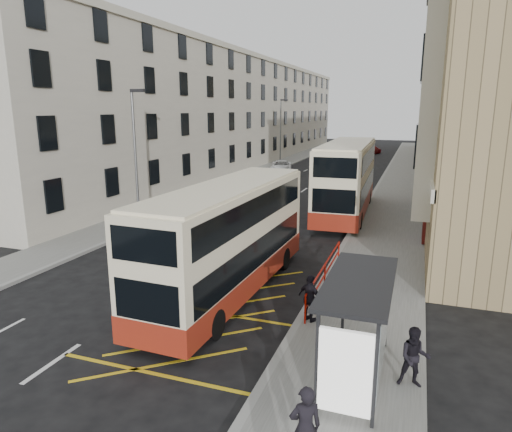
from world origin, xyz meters
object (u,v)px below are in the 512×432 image
at_px(pedestrian_mid, 415,357).
at_px(pedestrian_far, 310,298).
at_px(pedestrian_near, 305,428).
at_px(white_van, 281,167).
at_px(car_silver, 329,153).
at_px(bus_shelter, 362,313).
at_px(double_decker_rear, 347,178).
at_px(street_lamp_near, 136,151).
at_px(street_lamp_far, 281,130).
at_px(double_decker_front, 229,239).
at_px(car_red, 372,150).
at_px(car_dark, 332,145).

relative_size(pedestrian_mid, pedestrian_far, 0.99).
height_order(pedestrian_near, white_van, pedestrian_near).
bearing_deg(car_silver, bus_shelter, -66.32).
bearing_deg(pedestrian_mid, double_decker_rear, 96.47).
height_order(street_lamp_near, street_lamp_far, same).
bearing_deg(double_decker_front, pedestrian_far, -22.10).
xyz_separation_m(pedestrian_mid, pedestrian_far, (-3.30, 2.70, 0.01)).
xyz_separation_m(double_decker_front, double_decker_rear, (2.15, 15.20, 0.30)).
distance_m(street_lamp_near, car_red, 53.00).
bearing_deg(street_lamp_near, street_lamp_far, 90.00).
xyz_separation_m(car_silver, car_red, (5.01, 9.65, -0.13)).
bearing_deg(double_decker_rear, bus_shelter, -82.39).
xyz_separation_m(pedestrian_mid, car_red, (-7.43, 64.11, -0.28)).
bearing_deg(pedestrian_far, double_decker_rear, -56.85).
bearing_deg(bus_shelter, street_lamp_far, 109.12).
distance_m(street_lamp_near, pedestrian_mid, 20.31).
relative_size(pedestrian_near, car_red, 0.39).
height_order(double_decker_front, car_red, double_decker_front).
xyz_separation_m(double_decker_front, car_red, (-0.57, 59.82, -1.52)).
bearing_deg(double_decker_rear, car_dark, 99.34).
distance_m(street_lamp_near, double_decker_front, 12.17).
bearing_deg(car_red, pedestrian_near, 109.59).
relative_size(double_decker_front, pedestrian_near, 6.12).
height_order(street_lamp_far, car_red, street_lamp_far).
bearing_deg(pedestrian_near, bus_shelter, -130.16).
bearing_deg(bus_shelter, pedestrian_mid, 18.40).
xyz_separation_m(street_lamp_near, double_decker_rear, (11.29, 7.54, -2.15)).
bearing_deg(car_dark, pedestrian_near, -86.71).
bearing_deg(pedestrian_mid, pedestrian_near, -125.82).
height_order(double_decker_front, pedestrian_near, double_decker_front).
distance_m(street_lamp_far, white_van, 5.50).
distance_m(pedestrian_mid, pedestrian_far, 4.26).
relative_size(pedestrian_far, white_van, 0.33).
bearing_deg(pedestrian_far, car_dark, -51.87).
xyz_separation_m(bus_shelter, pedestrian_near, (-0.65, -3.14, -1.10)).
bearing_deg(street_lamp_near, white_van, 87.50).
height_order(double_decker_front, white_van, double_decker_front).
distance_m(double_decker_rear, pedestrian_far, 16.92).
xyz_separation_m(street_lamp_near, pedestrian_near, (14.04, -15.53, -3.60)).
bearing_deg(street_lamp_far, car_red, 68.86).
xyz_separation_m(bus_shelter, car_red, (-6.13, 64.55, -1.47)).
distance_m(bus_shelter, car_silver, 56.03).
xyz_separation_m(double_decker_rear, pedestrian_far, (1.41, -16.80, -1.53)).
xyz_separation_m(pedestrian_far, car_red, (-4.13, 61.41, -0.29)).
bearing_deg(pedestrian_far, pedestrian_mid, 169.06).
distance_m(bus_shelter, double_decker_rear, 20.22).
xyz_separation_m(street_lamp_far, pedestrian_far, (12.70, -39.26, -3.68)).
distance_m(street_lamp_near, car_silver, 42.83).
xyz_separation_m(bus_shelter, car_silver, (-11.14, 54.90, -1.34)).
relative_size(street_lamp_far, car_dark, 1.73).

